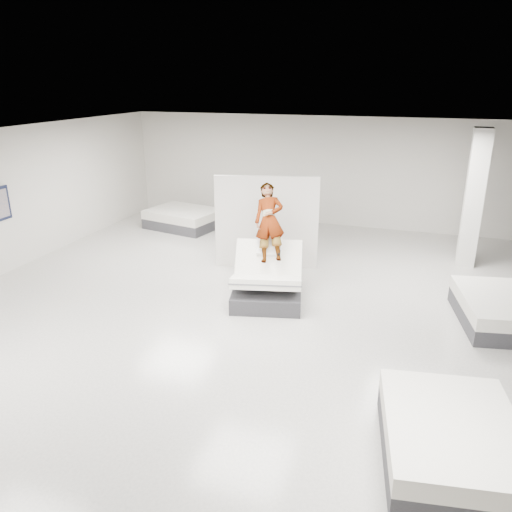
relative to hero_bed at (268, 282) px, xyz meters
name	(u,v)px	position (x,y,z in m)	size (l,w,h in m)	color
room	(242,239)	(-0.11, -1.15, 1.24)	(14.00, 14.04, 3.20)	beige
hero_bed	(268,282)	(0.00, 0.00, 0.00)	(1.71, 2.04, 1.19)	#3A3A3F
person	(269,238)	(-0.08, 0.32, 0.83)	(0.60, 0.39, 1.64)	slate
remote	(279,253)	(0.22, 0.03, 0.64)	(0.05, 0.14, 0.03)	black
divider_panel	(266,223)	(-0.57, 1.73, 0.72)	(2.37, 0.11, 2.16)	silver
flat_bed_right_far	(503,310)	(4.34, 0.29, -0.09)	(1.77, 2.15, 0.53)	#3A3A3F
flat_bed_right_near	(450,442)	(3.34, -3.68, -0.09)	(1.77, 2.18, 0.54)	#3A3A3F
flat_bed_left_far	(184,218)	(-3.89, 4.11, -0.09)	(2.24, 1.86, 0.54)	#3A3A3F
column	(474,199)	(3.89, 3.35, 1.24)	(0.40, 0.40, 3.20)	silver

